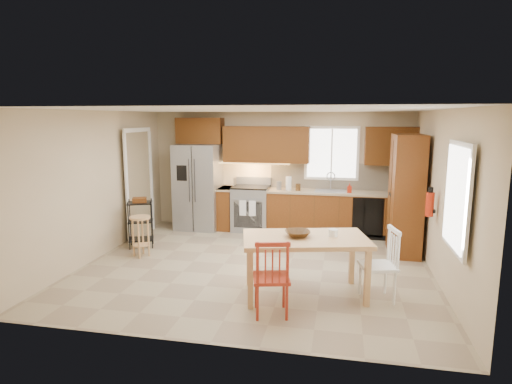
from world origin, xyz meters
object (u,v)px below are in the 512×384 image
object	(u,v)px
dining_table	(305,267)
utility_cart	(141,224)
chair_white	(378,265)
pantry	(406,195)
refrigerator	(198,187)
fire_extinguisher	(430,204)
range_stove	(251,209)
bar_stool	(141,236)
chair_red	(271,277)
soap_bottle	(349,188)
table_bowl	(298,237)
table_jar	(333,235)

from	to	relation	value
dining_table	utility_cart	bearing A→B (deg)	139.63
chair_white	pantry	bearing A→B (deg)	-29.36
refrigerator	fire_extinguisher	distance (m)	4.76
chair_white	refrigerator	bearing A→B (deg)	35.21
dining_table	utility_cart	size ratio (longest dim) A/B	1.86
range_stove	bar_stool	bearing A→B (deg)	-125.61
pantry	fire_extinguisher	xyz separation A→B (m)	(0.20, -1.05, 0.05)
range_stove	pantry	world-z (taller)	pantry
chair_red	pantry	bearing A→B (deg)	42.61
soap_bottle	dining_table	bearing A→B (deg)	-101.05
fire_extinguisher	table_bowl	bearing A→B (deg)	-148.18
soap_bottle	utility_cart	distance (m)	4.11
chair_red	utility_cart	size ratio (longest dim) A/B	1.09
bar_stool	utility_cart	xyz separation A→B (m)	(-0.25, 0.51, 0.09)
range_stove	pantry	distance (m)	3.19
refrigerator	bar_stool	bearing A→B (deg)	-99.82
soap_bottle	dining_table	world-z (taller)	soap_bottle
pantry	fire_extinguisher	size ratio (longest dim) A/B	5.83
chair_white	table_bowl	size ratio (longest dim) A/B	2.90
chair_red	bar_stool	world-z (taller)	chair_red
chair_red	utility_cart	distance (m)	3.61
pantry	dining_table	size ratio (longest dim) A/B	1.28
refrigerator	range_stove	xyz separation A→B (m)	(1.15, 0.06, -0.45)
pantry	fire_extinguisher	world-z (taller)	pantry
refrigerator	chair_red	bearing A→B (deg)	-59.52
chair_red	chair_white	bearing A→B (deg)	14.65
bar_stool	dining_table	bearing A→B (deg)	-7.69
chair_white	table_jar	xyz separation A→B (m)	(-0.59, 0.05, 0.36)
fire_extinguisher	dining_table	xyz separation A→B (m)	(-1.76, -1.15, -0.70)
pantry	refrigerator	bearing A→B (deg)	167.38
fire_extinguisher	utility_cart	world-z (taller)	fire_extinguisher
fire_extinguisher	pantry	bearing A→B (deg)	100.78
chair_white	table_jar	distance (m)	0.69
pantry	bar_stool	distance (m)	4.67
refrigerator	bar_stool	xyz separation A→B (m)	(-0.35, -2.04, -0.56)
chair_white	table_bowl	xyz separation A→B (m)	(-1.05, -0.05, 0.33)
refrigerator	chair_white	bearing A→B (deg)	-41.14
soap_bottle	bar_stool	xyz separation A→B (m)	(-3.53, -2.01, -0.64)
fire_extinguisher	utility_cart	xyz separation A→B (m)	(-4.93, 0.45, -0.66)
soap_bottle	utility_cart	world-z (taller)	soap_bottle
range_stove	fire_extinguisher	distance (m)	3.83
pantry	chair_red	distance (m)	3.48
range_stove	chair_red	size ratio (longest dim) A/B	0.95
table_bowl	utility_cart	xyz separation A→B (m)	(-3.07, 1.60, -0.37)
range_stove	chair_white	distance (m)	3.94
table_jar	chair_white	bearing A→B (deg)	-5.10
pantry	table_jar	size ratio (longest dim) A/B	14.21
soap_bottle	table_jar	distance (m)	3.01
chair_white	utility_cart	xyz separation A→B (m)	(-4.13, 1.55, -0.04)
dining_table	chair_white	distance (m)	0.95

